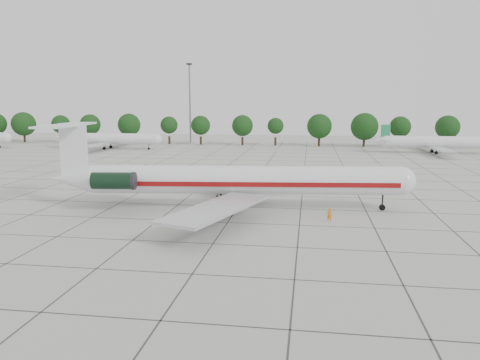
% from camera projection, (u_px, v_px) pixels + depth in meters
% --- Properties ---
extents(ground, '(260.00, 260.00, 0.00)m').
position_uv_depth(ground, '(238.00, 207.00, 60.13)').
color(ground, '#BABAB2').
rests_on(ground, ground).
extents(apron_joints, '(170.00, 170.00, 0.02)m').
position_uv_depth(apron_joints, '(252.00, 186.00, 74.76)').
color(apron_joints, '#383838').
rests_on(apron_joints, ground).
extents(main_airliner, '(45.60, 35.70, 10.71)m').
position_uv_depth(main_airliner, '(224.00, 179.00, 58.30)').
color(main_airliner, silver).
rests_on(main_airliner, ground).
extents(ground_crew, '(0.58, 0.40, 1.54)m').
position_uv_depth(ground_crew, '(329.00, 215.00, 52.84)').
color(ground_crew, orange).
rests_on(ground_crew, ground).
extents(bg_airliner_b, '(28.24, 27.20, 7.40)m').
position_uv_depth(bg_airliner_b, '(110.00, 139.00, 132.23)').
color(bg_airliner_b, silver).
rests_on(bg_airliner_b, ground).
extents(bg_airliner_d, '(28.24, 27.20, 7.40)m').
position_uv_depth(bg_airliner_d, '(438.00, 142.00, 120.92)').
color(bg_airliner_d, silver).
rests_on(bg_airliner_d, ground).
extents(tree_line, '(249.86, 8.44, 10.22)m').
position_uv_depth(tree_line, '(242.00, 126.00, 143.73)').
color(tree_line, '#332114').
rests_on(tree_line, ground).
extents(floodlight_mast, '(1.60, 1.60, 25.45)m').
position_uv_depth(floodlight_mast, '(190.00, 98.00, 151.84)').
color(floodlight_mast, slate).
rests_on(floodlight_mast, ground).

